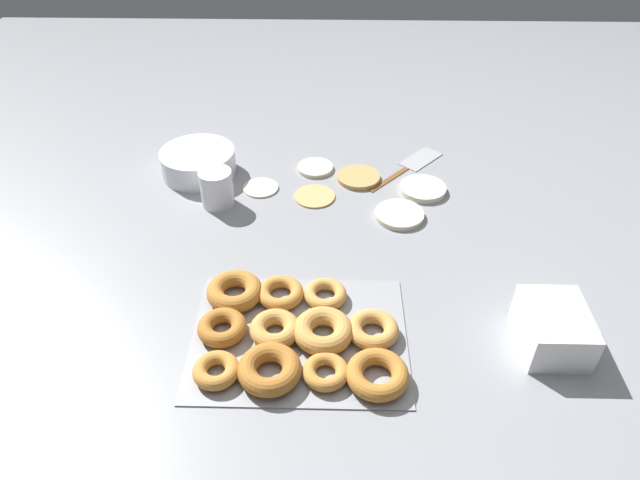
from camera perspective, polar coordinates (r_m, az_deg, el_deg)
name	(u,v)px	position (r m, az deg, el deg)	size (l,w,h in m)	color
ground_plane	(335,222)	(1.37, 1.52, 1.86)	(3.00, 3.00, 0.00)	gray
pancake_0	(423,189)	(1.49, 10.24, 5.06)	(0.12, 0.12, 0.02)	silver
pancake_1	(359,177)	(1.52, 3.87, 6.27)	(0.11, 0.11, 0.01)	tan
pancake_2	(315,196)	(1.45, -0.55, 4.47)	(0.10, 0.10, 0.01)	tan
pancake_3	(399,215)	(1.39, 7.95, 2.53)	(0.12, 0.12, 0.01)	beige
pancake_4	(315,168)	(1.56, -0.48, 7.23)	(0.10, 0.10, 0.01)	beige
pancake_5	(261,187)	(1.49, -5.96, 5.29)	(0.09, 0.09, 0.01)	beige
donut_tray	(294,334)	(1.08, -2.62, -9.34)	(0.41, 0.32, 0.04)	#93969B
batter_bowl	(198,162)	(1.56, -12.07, 7.60)	(0.20, 0.20, 0.07)	white
container_stack	(553,328)	(1.14, 22.29, -8.17)	(0.11, 0.15, 0.08)	white
paper_cup	(217,188)	(1.42, -10.30, 5.12)	(0.08, 0.08, 0.09)	white
spatula	(414,163)	(1.61, 9.39, 7.60)	(0.22, 0.24, 0.01)	brown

